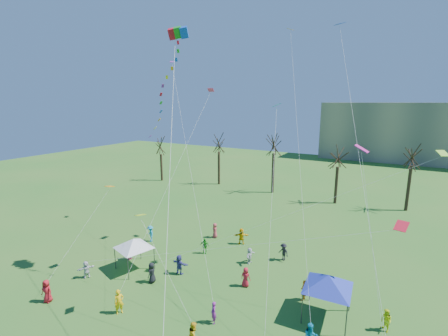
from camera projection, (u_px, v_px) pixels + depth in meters
The scene contains 6 objects.
bare_tree_row at pixel (357, 159), 45.18m from camera, with size 68.32×8.70×11.01m.
big_box_kite at pixel (167, 93), 24.41m from camera, with size 5.00×7.12×22.86m.
canopy_tent_white at pixel (134, 243), 28.36m from camera, with size 3.79×3.79×2.98m.
canopy_tent_blue at pixel (328, 282), 21.80m from camera, with size 4.42×4.42×3.32m.
festival_crowd at pixel (217, 279), 25.61m from camera, with size 25.28×17.30×1.86m.
small_kites_aloft at pixel (257, 136), 24.16m from camera, with size 27.88×17.90×32.01m.
Camera 1 is at (10.59, -11.97, 15.12)m, focal length 25.00 mm.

